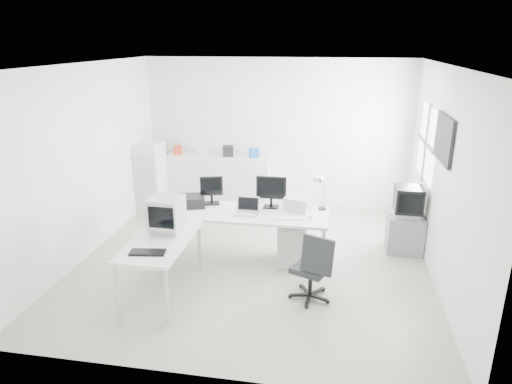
% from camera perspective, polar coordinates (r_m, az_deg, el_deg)
% --- Properties ---
extents(floor, '(5.00, 5.00, 0.01)m').
position_cam_1_polar(floor, '(6.84, -0.29, -8.50)').
color(floor, beige).
rests_on(floor, ground).
extents(ceiling, '(5.00, 5.00, 0.01)m').
position_cam_1_polar(ceiling, '(6.09, -0.33, 15.64)').
color(ceiling, white).
rests_on(ceiling, back_wall).
extents(back_wall, '(5.00, 0.02, 2.80)m').
position_cam_1_polar(back_wall, '(8.73, 2.60, 7.26)').
color(back_wall, white).
rests_on(back_wall, floor).
extents(left_wall, '(0.02, 5.00, 2.80)m').
position_cam_1_polar(left_wall, '(7.18, -20.39, 3.61)').
color(left_wall, white).
rests_on(left_wall, floor).
extents(right_wall, '(0.02, 5.00, 2.80)m').
position_cam_1_polar(right_wall, '(6.39, 22.34, 1.61)').
color(right_wall, white).
rests_on(right_wall, floor).
extents(window, '(0.02, 1.20, 1.10)m').
position_cam_1_polar(window, '(7.48, 20.56, 5.74)').
color(window, white).
rests_on(window, right_wall).
extents(wall_picture, '(0.04, 0.90, 0.60)m').
position_cam_1_polar(wall_picture, '(6.37, 22.45, 6.19)').
color(wall_picture, black).
rests_on(wall_picture, right_wall).
extents(main_desk, '(2.40, 0.80, 0.75)m').
position_cam_1_polar(main_desk, '(6.71, -1.42, -5.50)').
color(main_desk, silver).
rests_on(main_desk, floor).
extents(side_desk, '(0.70, 1.40, 0.75)m').
position_cam_1_polar(side_desk, '(5.99, -11.62, -9.07)').
color(side_desk, silver).
rests_on(side_desk, floor).
extents(drawer_pedestal, '(0.40, 0.50, 0.60)m').
position_cam_1_polar(drawer_pedestal, '(6.70, 4.59, -6.31)').
color(drawer_pedestal, silver).
rests_on(drawer_pedestal, floor).
extents(inkjet_printer, '(0.52, 0.46, 0.16)m').
position_cam_1_polar(inkjet_printer, '(6.84, -8.29, -1.14)').
color(inkjet_printer, black).
rests_on(inkjet_printer, main_desk).
extents(lcd_monitor_small, '(0.37, 0.27, 0.42)m').
position_cam_1_polar(lcd_monitor_small, '(6.85, -5.57, 0.18)').
color(lcd_monitor_small, black).
rests_on(lcd_monitor_small, main_desk).
extents(lcd_monitor_large, '(0.44, 0.18, 0.46)m').
position_cam_1_polar(lcd_monitor_large, '(6.67, 1.91, -0.09)').
color(lcd_monitor_large, black).
rests_on(lcd_monitor_large, main_desk).
extents(laptop, '(0.34, 0.34, 0.22)m').
position_cam_1_polar(laptop, '(6.43, -1.19, -1.95)').
color(laptop, '#B7B7BA').
rests_on(laptop, main_desk).
extents(white_keyboard, '(0.43, 0.23, 0.02)m').
position_cam_1_polar(white_keyboard, '(6.34, 4.07, -3.28)').
color(white_keyboard, silver).
rests_on(white_keyboard, main_desk).
extents(white_mouse, '(0.06, 0.06, 0.06)m').
position_cam_1_polar(white_mouse, '(6.36, 6.82, -3.09)').
color(white_mouse, silver).
rests_on(white_mouse, main_desk).
extents(laser_printer, '(0.41, 0.38, 0.20)m').
position_cam_1_polar(laser_printer, '(6.64, 5.28, -1.43)').
color(laser_printer, '#B2B2B2').
rests_on(laser_printer, main_desk).
extents(desk_lamp, '(0.20, 0.20, 0.51)m').
position_cam_1_polar(desk_lamp, '(6.65, 8.38, -0.11)').
color(desk_lamp, silver).
rests_on(desk_lamp, main_desk).
extents(crt_monitor, '(0.37, 0.37, 0.41)m').
position_cam_1_polar(crt_monitor, '(5.96, -11.13, -3.02)').
color(crt_monitor, '#B7B7BA').
rests_on(crt_monitor, side_desk).
extents(black_keyboard, '(0.43, 0.22, 0.03)m').
position_cam_1_polar(black_keyboard, '(5.49, -13.38, -7.34)').
color(black_keyboard, black).
rests_on(black_keyboard, side_desk).
extents(office_chair, '(0.70, 0.70, 0.92)m').
position_cam_1_polar(office_chair, '(5.74, 6.89, -9.08)').
color(office_chair, '#242729').
rests_on(office_chair, floor).
extents(tv_cabinet, '(0.53, 0.44, 0.58)m').
position_cam_1_polar(tv_cabinet, '(7.34, 18.08, -5.00)').
color(tv_cabinet, slate).
rests_on(tv_cabinet, floor).
extents(crt_tv, '(0.50, 0.48, 0.45)m').
position_cam_1_polar(crt_tv, '(7.16, 18.49, -1.21)').
color(crt_tv, black).
rests_on(crt_tv, tv_cabinet).
extents(sideboard, '(1.99, 0.50, 1.00)m').
position_cam_1_polar(sideboard, '(8.90, -4.69, 1.46)').
color(sideboard, silver).
rests_on(sideboard, floor).
extents(clutter_box_a, '(0.20, 0.19, 0.16)m').
position_cam_1_polar(clutter_box_a, '(8.98, -9.76, 5.22)').
color(clutter_box_a, red).
rests_on(clutter_box_a, sideboard).
extents(clutter_box_b, '(0.16, 0.14, 0.14)m').
position_cam_1_polar(clutter_box_b, '(8.83, -6.68, 5.09)').
color(clutter_box_b, silver).
rests_on(clutter_box_b, sideboard).
extents(clutter_box_c, '(0.23, 0.22, 0.20)m').
position_cam_1_polar(clutter_box_c, '(8.70, -3.51, 5.15)').
color(clutter_box_c, black).
rests_on(clutter_box_c, sideboard).
extents(clutter_box_d, '(0.21, 0.20, 0.17)m').
position_cam_1_polar(clutter_box_d, '(8.60, -0.26, 4.94)').
color(clutter_box_d, '#1854AA').
rests_on(clutter_box_d, sideboard).
extents(clutter_bottle, '(0.07, 0.07, 0.22)m').
position_cam_1_polar(clutter_bottle, '(9.12, -11.47, 5.51)').
color(clutter_bottle, silver).
rests_on(clutter_bottle, sideboard).
extents(filing_cabinet, '(0.46, 0.54, 1.30)m').
position_cam_1_polar(filing_cabinet, '(8.79, -13.03, 1.85)').
color(filing_cabinet, silver).
rests_on(filing_cabinet, floor).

